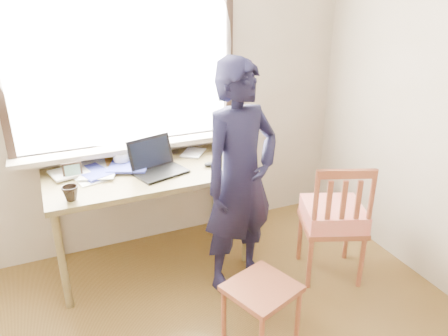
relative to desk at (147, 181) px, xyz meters
name	(u,v)px	position (x,y,z in m)	size (l,w,h in m)	color
room_shell	(246,115)	(0.14, -1.43, 0.91)	(3.52, 4.02, 2.61)	#C0B29B
desk	(147,181)	(0.00, 0.00, 0.00)	(1.52, 0.76, 0.81)	brown
laptop	(156,164)	(0.08, -0.03, 0.14)	(0.44, 0.40, 0.25)	black
mug_white	(122,159)	(-0.15, 0.21, 0.14)	(0.13, 0.13, 0.10)	white
mug_dark	(70,193)	(-0.58, -0.27, 0.13)	(0.11, 0.11, 0.10)	black
mouse	(210,164)	(0.49, -0.10, 0.10)	(0.09, 0.06, 0.04)	black
desk_clutter	(98,167)	(-0.33, 0.19, 0.10)	(0.74, 0.52, 0.04)	white
book_a	(80,169)	(-0.47, 0.22, 0.10)	(0.20, 0.27, 0.03)	white
book_b	(184,152)	(0.39, 0.26, 0.09)	(0.17, 0.23, 0.02)	white
picture_frame	(73,171)	(-0.53, 0.10, 0.14)	(0.14, 0.02, 0.11)	black
work_chair	(262,294)	(0.42, -1.13, -0.38)	(0.51, 0.50, 0.41)	#9C5033
side_chair	(333,217)	(1.24, -0.74, -0.21)	(0.58, 0.57, 0.99)	#9C5033
person	(240,180)	(0.55, -0.53, 0.14)	(0.63, 0.41, 1.73)	black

